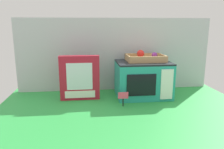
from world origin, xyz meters
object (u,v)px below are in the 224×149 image
at_px(cookie_set_box, 80,78).
at_px(price_sign, 124,97).
at_px(toy_microwave, 143,79).
at_px(food_groups_crate, 145,58).

xyz_separation_m(cookie_set_box, price_sign, (0.30, -0.18, -0.10)).
relative_size(cookie_set_box, price_sign, 3.28).
bearing_deg(price_sign, toy_microwave, 48.06).
bearing_deg(cookie_set_box, price_sign, -31.47).
bearing_deg(food_groups_crate, price_sign, -130.88).
relative_size(toy_microwave, cookie_set_box, 1.23).
xyz_separation_m(toy_microwave, food_groups_crate, (0.02, 0.03, 0.16)).
height_order(cookie_set_box, price_sign, cookie_set_box).
xyz_separation_m(toy_microwave, cookie_set_box, (-0.48, -0.02, 0.03)).
height_order(toy_microwave, price_sign, toy_microwave).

